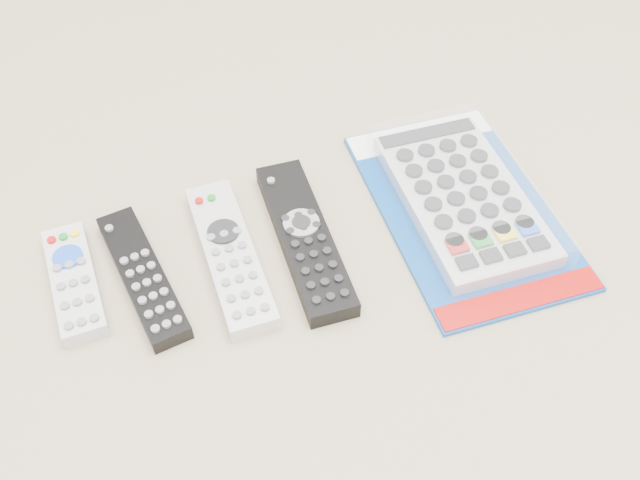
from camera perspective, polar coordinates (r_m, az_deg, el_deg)
name	(u,v)px	position (r m, az deg, el deg)	size (l,w,h in m)	color
remote_small_grey	(74,282)	(0.76, -19.06, -3.17)	(0.05, 0.14, 0.02)	#B6B6B8
remote_slim_black	(143,276)	(0.74, -13.99, -2.82)	(0.06, 0.18, 0.02)	black
remote_silver_dvd	(230,255)	(0.74, -7.19, -1.23)	(0.06, 0.20, 0.02)	silver
remote_large_black	(305,238)	(0.75, -1.22, 0.16)	(0.07, 0.22, 0.02)	black
jumbo_remote_packaged	(463,196)	(0.80, 11.40, 3.44)	(0.20, 0.31, 0.04)	#0D4293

